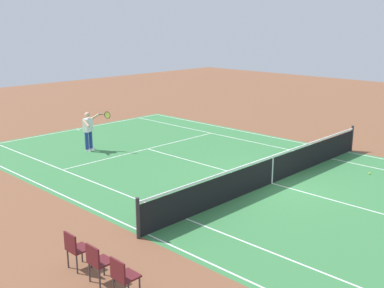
{
  "coord_description": "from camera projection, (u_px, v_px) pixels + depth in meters",
  "views": [
    {
      "loc": [
        -8.53,
        12.69,
        5.26
      ],
      "look_at": [
        3.19,
        0.56,
        0.9
      ],
      "focal_mm": 44.14,
      "sensor_mm": 36.0,
      "label": 1
    }
  ],
  "objects": [
    {
      "name": "spectator_chair_1",
      "position": [
        98.0,
        260.0,
        9.69
      ],
      "size": [
        0.44,
        0.44,
        0.88
      ],
      "color": "#38383D",
      "rests_on": "ground_plane"
    },
    {
      "name": "court_line_markings",
      "position": [
        272.0,
        183.0,
        15.89
      ],
      "size": [
        23.85,
        11.05,
        0.01
      ],
      "color": "white",
      "rests_on": "ground_plane"
    },
    {
      "name": "spectator_chair_2",
      "position": [
        75.0,
        247.0,
        10.25
      ],
      "size": [
        0.44,
        0.44,
        0.88
      ],
      "color": "#38383D",
      "rests_on": "ground_plane"
    },
    {
      "name": "court_slab",
      "position": [
        272.0,
        183.0,
        15.89
      ],
      "size": [
        24.2,
        11.4,
        0.0
      ],
      "primitive_type": "cube",
      "color": "#387A42",
      "rests_on": "ground_plane"
    },
    {
      "name": "tennis_player_near",
      "position": [
        89.0,
        129.0,
        19.72
      ],
      "size": [
        0.99,
        0.87,
        1.7
      ],
      "color": "navy",
      "rests_on": "ground_plane"
    },
    {
      "name": "ground_plane",
      "position": [
        272.0,
        183.0,
        15.89
      ],
      "size": [
        60.0,
        60.0,
        0.0
      ],
      "primitive_type": "plane",
      "color": "brown"
    },
    {
      "name": "tennis_net",
      "position": [
        272.0,
        169.0,
        15.77
      ],
      "size": [
        0.1,
        11.7,
        1.08
      ],
      "color": "#2D2D33",
      "rests_on": "ground_plane"
    },
    {
      "name": "tennis_ball",
      "position": [
        370.0,
        173.0,
        16.82
      ],
      "size": [
        0.07,
        0.07,
        0.07
      ],
      "primitive_type": "sphere",
      "color": "#CCE01E",
      "rests_on": "ground_plane"
    },
    {
      "name": "spectator_chair_0",
      "position": [
        123.0,
        275.0,
        9.13
      ],
      "size": [
        0.44,
        0.44,
        0.88
      ],
      "color": "#38383D",
      "rests_on": "ground_plane"
    }
  ]
}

